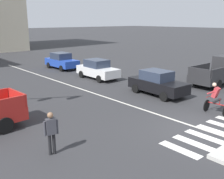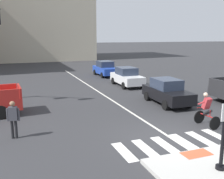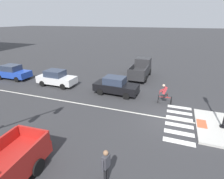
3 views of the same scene
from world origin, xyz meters
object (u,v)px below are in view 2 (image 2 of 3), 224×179
object	(u,v)px
car_black_eastbound_mid	(167,92)
pedestrian_at_curb_left	(13,117)
car_white_eastbound_far	(127,77)
cyclist	(207,109)
car_blue_eastbound_distant	(105,69)

from	to	relation	value
car_black_eastbound_mid	pedestrian_at_curb_left	distance (m)	9.83
car_white_eastbound_far	cyclist	size ratio (longest dim) A/B	2.46
car_white_eastbound_far	cyclist	world-z (taller)	cyclist
car_white_eastbound_far	car_black_eastbound_mid	distance (m)	6.64
cyclist	pedestrian_at_curb_left	xyz separation A→B (m)	(-8.86, 1.69, 0.11)
car_blue_eastbound_distant	car_black_eastbound_mid	size ratio (longest dim) A/B	0.99
car_blue_eastbound_distant	car_black_eastbound_mid	distance (m)	12.83
car_blue_eastbound_distant	car_white_eastbound_far	size ratio (longest dim) A/B	1.00
cyclist	pedestrian_at_curb_left	distance (m)	9.02
car_blue_eastbound_distant	cyclist	world-z (taller)	cyclist
car_blue_eastbound_distant	car_white_eastbound_far	distance (m)	6.19
car_blue_eastbound_distant	car_white_eastbound_far	bearing A→B (deg)	-91.46
car_white_eastbound_far	car_blue_eastbound_distant	bearing A→B (deg)	88.54
cyclist	pedestrian_at_curb_left	bearing A→B (deg)	169.18
car_black_eastbound_mid	pedestrian_at_curb_left	bearing A→B (deg)	-163.74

